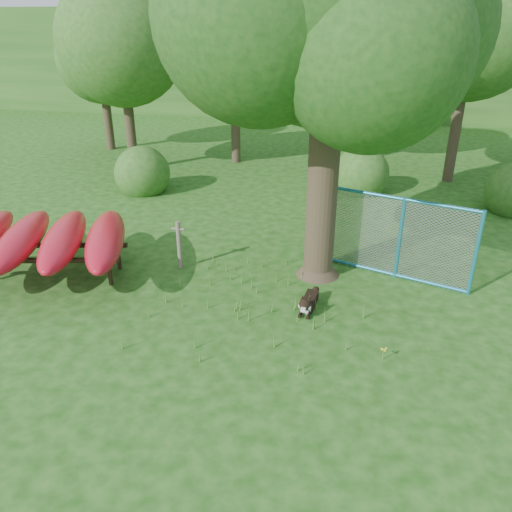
% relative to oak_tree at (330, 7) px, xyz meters
% --- Properties ---
extents(ground, '(80.00, 80.00, 0.00)m').
position_rel_oak_tree_xyz_m(ground, '(-1.22, -2.69, -5.31)').
color(ground, '#16460E').
rests_on(ground, ground).
extents(oak_tree, '(6.04, 5.34, 7.96)m').
position_rel_oak_tree_xyz_m(oak_tree, '(0.00, 0.00, 0.00)').
color(oak_tree, '#362B1D').
rests_on(oak_tree, ground).
extents(wooden_post, '(0.30, 0.11, 1.12)m').
position_rel_oak_tree_xyz_m(wooden_post, '(-3.02, -0.37, -4.72)').
color(wooden_post, '#645A4B').
rests_on(wooden_post, ground).
extents(kayak_rack, '(4.48, 4.00, 1.16)m').
position_rel_oak_tree_xyz_m(kayak_rack, '(-5.68, -1.41, -4.42)').
color(kayak_rack, black).
rests_on(kayak_rack, ground).
extents(husky_dog, '(0.32, 0.99, 0.44)m').
position_rel_oak_tree_xyz_m(husky_dog, '(0.03, -1.58, -5.15)').
color(husky_dog, black).
rests_on(husky_dog, ground).
extents(fence_section, '(2.98, 1.08, 3.04)m').
position_rel_oak_tree_xyz_m(fence_section, '(1.73, 0.21, -4.39)').
color(fence_section, teal).
rests_on(fence_section, ground).
extents(wildflower_clump, '(0.11, 0.09, 0.23)m').
position_rel_oak_tree_xyz_m(wildflower_clump, '(1.44, -2.91, -5.12)').
color(wildflower_clump, '#498029').
rests_on(wildflower_clump, ground).
extents(bg_tree_a, '(4.40, 4.40, 6.70)m').
position_rel_oak_tree_xyz_m(bg_tree_a, '(-7.72, 7.31, -0.82)').
color(bg_tree_a, '#362B1D').
rests_on(bg_tree_a, ground).
extents(bg_tree_b, '(5.20, 5.20, 8.22)m').
position_rel_oak_tree_xyz_m(bg_tree_b, '(-4.22, 9.31, 0.30)').
color(bg_tree_b, '#362B1D').
rests_on(bg_tree_b, ground).
extents(bg_tree_c, '(4.00, 4.00, 6.12)m').
position_rel_oak_tree_xyz_m(bg_tree_c, '(0.28, 10.31, -1.20)').
color(bg_tree_c, '#362B1D').
rests_on(bg_tree_c, ground).
extents(bg_tree_d, '(4.80, 4.80, 7.50)m').
position_rel_oak_tree_xyz_m(bg_tree_d, '(3.78, 8.31, -0.22)').
color(bg_tree_d, '#362B1D').
rests_on(bg_tree_d, ground).
extents(bg_tree_f, '(3.60, 3.60, 5.55)m').
position_rel_oak_tree_xyz_m(bg_tree_f, '(-10.22, 10.31, -1.58)').
color(bg_tree_f, '#362B1D').
rests_on(bg_tree_f, ground).
extents(shrub_left, '(1.80, 1.80, 1.80)m').
position_rel_oak_tree_xyz_m(shrub_left, '(-6.22, 4.81, -5.31)').
color(shrub_left, '#295A1D').
rests_on(shrub_left, ground).
extents(shrub_mid, '(1.80, 1.80, 1.80)m').
position_rel_oak_tree_xyz_m(shrub_mid, '(0.78, 6.31, -5.31)').
color(shrub_mid, '#295A1D').
rests_on(shrub_mid, ground).
extents(wooded_hillside, '(80.00, 12.00, 6.00)m').
position_rel_oak_tree_xyz_m(wooded_hillside, '(-1.22, 25.31, -2.31)').
color(wooded_hillside, '#295A1D').
rests_on(wooded_hillside, ground).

